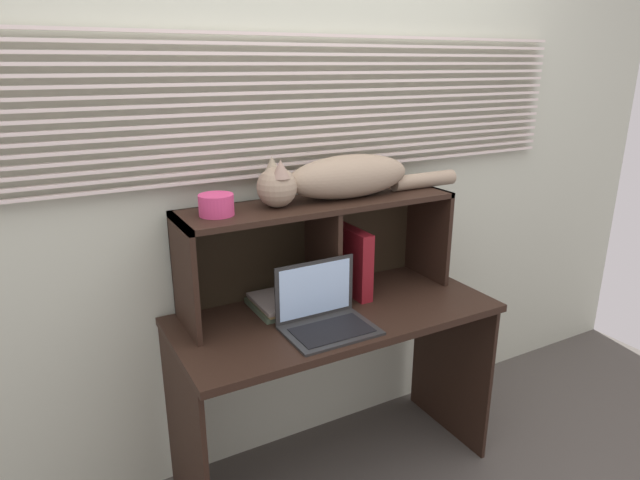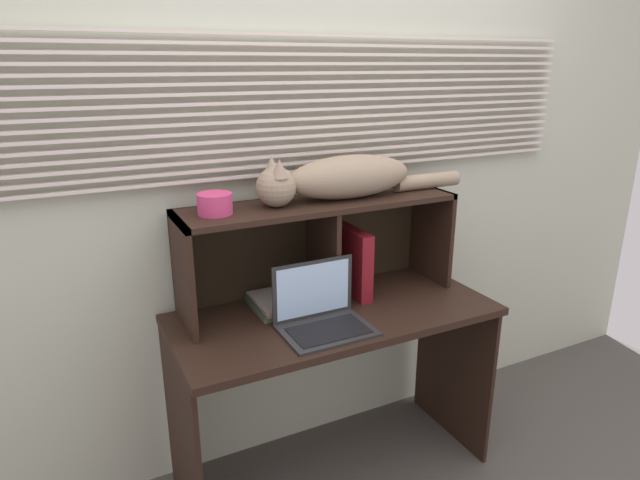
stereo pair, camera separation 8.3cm
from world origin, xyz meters
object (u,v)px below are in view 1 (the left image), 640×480
laptop (325,314)px  binder_upright (351,261)px  book_stack (278,303)px  cat (341,178)px  small_basket (216,205)px

laptop → binder_upright: 0.35m
binder_upright → book_stack: 0.36m
laptop → book_stack: bearing=110.2°
binder_upright → book_stack: size_ratio=1.17×
binder_upright → cat: bearing=-180.0°
laptop → book_stack: (-0.08, 0.23, -0.03)m
binder_upright → small_basket: (-0.57, 0.00, 0.31)m
cat → small_basket: bearing=180.0°
book_stack → laptop: bearing=-69.8°
binder_upright → small_basket: size_ratio=2.28×
cat → book_stack: bearing=179.7°
book_stack → small_basket: size_ratio=1.95×
cat → binder_upright: size_ratio=3.26×
binder_upright → book_stack: binder_upright is taller
laptop → small_basket: bearing=144.4°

